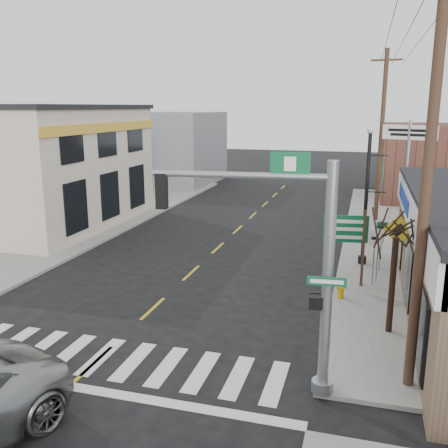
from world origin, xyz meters
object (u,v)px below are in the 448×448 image
(lamp_post, at_px, (368,186))
(utility_pole_far, at_px, (381,135))
(guide_sign, at_px, (345,237))
(bare_tree, at_px, (398,220))
(dance_center_sign, at_px, (408,148))
(utility_pole_near, at_px, (426,187))
(fire_hydrant, at_px, (341,288))
(traffic_signal_pole, at_px, (299,253))

(lamp_post, distance_m, utility_pole_far, 9.55)
(guide_sign, height_order, utility_pole_far, utility_pole_far)
(guide_sign, relative_size, lamp_post, 0.50)
(guide_sign, xyz_separation_m, lamp_post, (0.75, 2.94, 1.56))
(bare_tree, bearing_deg, dance_center_sign, 85.15)
(dance_center_sign, relative_size, bare_tree, 1.36)
(guide_sign, xyz_separation_m, utility_pole_near, (1.95, -6.96, 3.09))
(lamp_post, relative_size, utility_pole_near, 0.61)
(lamp_post, height_order, utility_pole_near, utility_pole_near)
(lamp_post, bearing_deg, utility_pole_near, -99.40)
(dance_center_sign, bearing_deg, fire_hydrant, -80.88)
(lamp_post, distance_m, bare_tree, 6.93)
(guide_sign, bearing_deg, utility_pole_near, -83.27)
(lamp_post, distance_m, dance_center_sign, 6.68)
(lamp_post, xyz_separation_m, utility_pole_far, (0.60, 9.38, 1.68))
(fire_hydrant, xyz_separation_m, lamp_post, (0.75, 4.48, 3.08))
(traffic_signal_pole, relative_size, utility_pole_near, 0.59)
(traffic_signal_pole, relative_size, lamp_post, 0.97)
(fire_hydrant, xyz_separation_m, utility_pole_far, (1.35, 13.86, 4.75))
(traffic_signal_pole, xyz_separation_m, utility_pole_far, (2.14, 20.22, 1.69))
(guide_sign, relative_size, utility_pole_far, 0.30)
(traffic_signal_pole, height_order, bare_tree, traffic_signal_pole)
(guide_sign, relative_size, utility_pole_near, 0.30)
(fire_hydrant, relative_size, utility_pole_far, 0.07)
(lamp_post, bearing_deg, bare_tree, -99.39)
(lamp_post, relative_size, dance_center_sign, 0.98)
(utility_pole_near, distance_m, utility_pole_far, 19.30)
(dance_center_sign, bearing_deg, traffic_signal_pole, -78.30)
(guide_sign, xyz_separation_m, bare_tree, (1.58, -3.94, 1.63))
(dance_center_sign, bearing_deg, utility_pole_far, 136.67)
(fire_hydrant, bearing_deg, utility_pole_far, 84.42)
(traffic_signal_pole, bearing_deg, bare_tree, 53.32)
(guide_sign, height_order, dance_center_sign, dance_center_sign)
(fire_hydrant, bearing_deg, guide_sign, 90.00)
(fire_hydrant, bearing_deg, utility_pole_near, -70.25)
(utility_pole_near, bearing_deg, fire_hydrant, 105.48)
(bare_tree, bearing_deg, traffic_signal_pole, -120.96)
(utility_pole_near, height_order, utility_pole_far, utility_pole_far)
(guide_sign, xyz_separation_m, dance_center_sign, (2.70, 9.22, 2.74))
(traffic_signal_pole, xyz_separation_m, dance_center_sign, (3.49, 17.12, 1.20))
(traffic_signal_pole, distance_m, lamp_post, 10.95)
(bare_tree, distance_m, utility_pole_near, 3.38)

